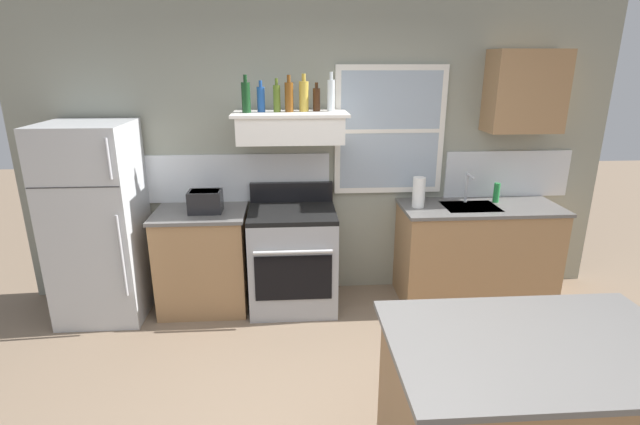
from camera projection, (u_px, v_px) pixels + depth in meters
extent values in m
cube|color=gray|center=(318.00, 152.00, 4.36)|extent=(5.40, 0.06, 2.70)
cube|color=silver|center=(192.00, 179.00, 4.31)|extent=(2.50, 0.02, 0.44)
cube|color=silver|center=(507.00, 174.00, 4.50)|extent=(1.20, 0.02, 0.44)
cube|color=white|center=(390.00, 131.00, 4.29)|extent=(1.00, 0.04, 1.15)
cube|color=#9EADBC|center=(390.00, 131.00, 4.28)|extent=(0.90, 0.01, 1.05)
cube|color=white|center=(390.00, 131.00, 4.27)|extent=(0.90, 0.02, 0.04)
cube|color=#B7BABC|center=(98.00, 223.00, 4.02)|extent=(0.70, 0.68, 1.68)
cube|color=#333333|center=(73.00, 188.00, 3.58)|extent=(0.69, 0.00, 0.01)
cylinder|color=#A5A8AD|center=(122.00, 256.00, 3.74)|extent=(0.02, 0.02, 0.68)
cylinder|color=#A5A8AD|center=(108.00, 159.00, 3.50)|extent=(0.02, 0.02, 0.31)
cube|color=#9E754C|center=(204.00, 261.00, 4.26)|extent=(0.76, 0.60, 0.88)
cube|color=#605E5B|center=(200.00, 213.00, 4.12)|extent=(0.79, 0.63, 0.03)
cube|color=black|center=(205.00, 202.00, 4.06)|extent=(0.28, 0.20, 0.19)
cube|color=black|center=(205.00, 192.00, 4.03)|extent=(0.24, 0.16, 0.01)
cube|color=black|center=(188.00, 198.00, 4.04)|extent=(0.02, 0.03, 0.02)
cube|color=#9EA0A5|center=(293.00, 261.00, 4.27)|extent=(0.76, 0.64, 0.87)
cube|color=black|center=(292.00, 213.00, 4.13)|extent=(0.76, 0.64, 0.04)
cube|color=black|center=(291.00, 192.00, 4.37)|extent=(0.76, 0.06, 0.18)
cube|color=black|center=(294.00, 278.00, 3.97)|extent=(0.65, 0.01, 0.40)
cylinder|color=silver|center=(293.00, 252.00, 3.86)|extent=(0.65, 0.03, 0.03)
cube|color=white|center=(290.00, 128.00, 4.01)|extent=(0.88, 0.48, 0.22)
cube|color=#262628|center=(291.00, 142.00, 3.82)|extent=(0.75, 0.02, 0.04)
cube|color=white|center=(290.00, 114.00, 3.97)|extent=(0.96, 0.52, 0.02)
cylinder|color=#143819|center=(246.00, 98.00, 3.88)|extent=(0.07, 0.07, 0.24)
cylinder|color=#143819|center=(245.00, 78.00, 3.83)|extent=(0.03, 0.03, 0.06)
cylinder|color=#1E478C|center=(261.00, 99.00, 3.95)|extent=(0.07, 0.07, 0.20)
cylinder|color=#1E478C|center=(260.00, 84.00, 3.91)|extent=(0.03, 0.03, 0.05)
cylinder|color=#4C601E|center=(277.00, 99.00, 3.94)|extent=(0.06, 0.06, 0.22)
cylinder|color=#4C601E|center=(276.00, 82.00, 3.90)|extent=(0.03, 0.03, 0.05)
cylinder|color=brown|center=(289.00, 97.00, 3.94)|extent=(0.07, 0.07, 0.24)
cylinder|color=brown|center=(289.00, 79.00, 3.90)|extent=(0.03, 0.03, 0.06)
cylinder|color=#B29333|center=(304.00, 97.00, 3.98)|extent=(0.08, 0.08, 0.25)
cylinder|color=#B29333|center=(304.00, 77.00, 3.93)|extent=(0.03, 0.03, 0.06)
cylinder|color=#381E0F|center=(317.00, 100.00, 4.01)|extent=(0.06, 0.06, 0.19)
cylinder|color=#381E0F|center=(316.00, 85.00, 3.97)|extent=(0.03, 0.03, 0.05)
cylinder|color=silver|center=(331.00, 96.00, 3.99)|extent=(0.06, 0.06, 0.26)
cylinder|color=silver|center=(331.00, 76.00, 3.94)|extent=(0.03, 0.03, 0.06)
cube|color=#9E754C|center=(475.00, 254.00, 4.42)|extent=(1.40, 0.60, 0.88)
cube|color=#605E5B|center=(480.00, 207.00, 4.28)|extent=(1.43, 0.63, 0.03)
cube|color=#B7BABC|center=(471.00, 207.00, 4.25)|extent=(0.48, 0.36, 0.01)
cylinder|color=silver|center=(466.00, 187.00, 4.34)|extent=(0.03, 0.03, 0.28)
cylinder|color=silver|center=(471.00, 177.00, 4.23)|extent=(0.02, 0.16, 0.02)
cylinder|color=white|center=(419.00, 192.00, 4.20)|extent=(0.11, 0.11, 0.27)
cylinder|color=#268C3F|center=(496.00, 193.00, 4.35)|extent=(0.06, 0.06, 0.18)
cube|color=#9E754C|center=(527.00, 425.00, 2.34)|extent=(1.32, 0.82, 0.88)
cube|color=#605E5B|center=(540.00, 346.00, 2.20)|extent=(1.40, 0.90, 0.03)
cube|color=#9E754C|center=(525.00, 91.00, 4.13)|extent=(0.64, 0.32, 0.70)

